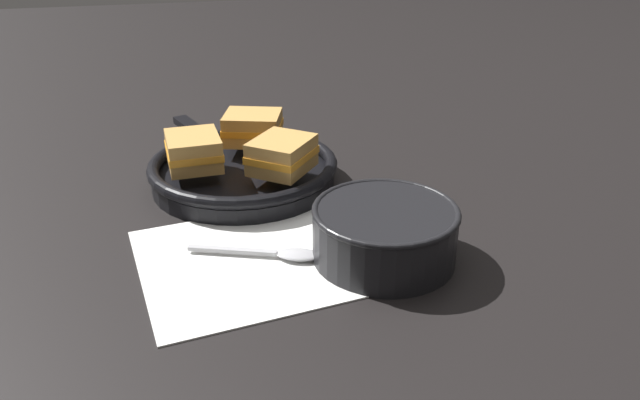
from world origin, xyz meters
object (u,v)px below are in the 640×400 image
Objects in this scene: soup_bowl at (385,230)px; spoon at (280,253)px; sandwich_near_left at (194,151)px; sandwich_far_left at (253,128)px; sandwich_near_right at (279,155)px; skillet at (243,171)px.

soup_bowl reaches higher than spoon.
soup_bowl is 0.32m from sandwich_near_left.
sandwich_far_left is (0.01, 0.29, 0.06)m from spoon.
soup_bowl is at bearing -65.70° from sandwich_near_right.
soup_bowl is at bearing -49.78° from sandwich_near_left.
sandwich_far_left is at bearing 98.88° from sandwich_near_right.
sandwich_far_left is (0.03, 0.06, 0.04)m from skillet.
sandwich_near_right reaches higher than spoon.
spoon is 1.47× the size of sandwich_far_left.
sandwich_far_left reaches higher than spoon.
soup_bowl is at bearing 7.83° from spoon.
spoon is 0.24m from sandwich_near_left.
spoon is 0.40× the size of skillet.
sandwich_near_left is (-0.08, 0.21, 0.06)m from spoon.
skillet is 3.36× the size of sandwich_near_right.
skillet is 4.23× the size of sandwich_near_left.
skillet is at bearing 10.59° from sandwich_near_left.
skillet is at bearing 114.33° from spoon.
sandwich_near_right is at bearing -81.12° from sandwich_far_left.
soup_bowl is 0.22m from sandwich_near_right.
sandwich_near_right is (0.03, 0.17, 0.06)m from spoon.
sandwich_near_right is at bearing -21.12° from sandwich_near_left.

